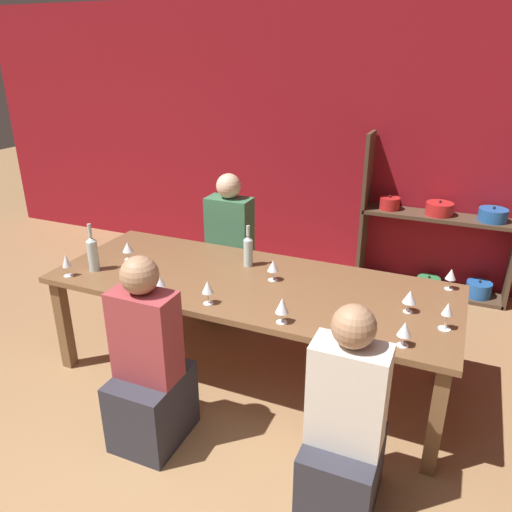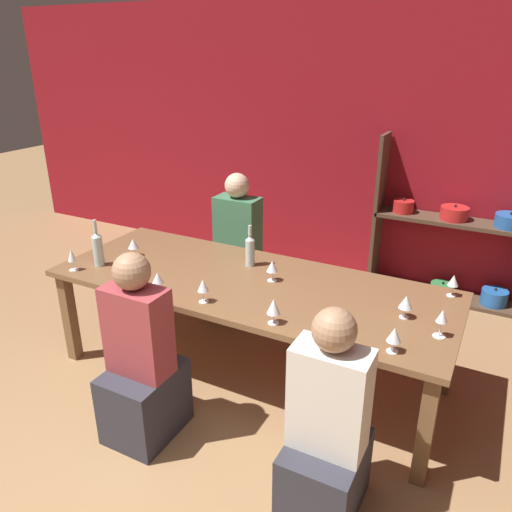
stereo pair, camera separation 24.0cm
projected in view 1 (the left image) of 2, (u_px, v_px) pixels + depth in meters
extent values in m
cube|color=maroon|center=(338.00, 143.00, 4.98)|extent=(8.80, 0.06, 2.70)
cube|color=#4C3828|center=(365.00, 210.00, 4.91)|extent=(0.04, 0.30, 1.51)
cube|color=#4C3828|center=(427.00, 289.00, 4.94)|extent=(1.37, 0.30, 0.04)
cylinder|color=#338447|center=(428.00, 283.00, 4.92)|extent=(0.22, 0.22, 0.10)
sphere|color=black|center=(429.00, 277.00, 4.89)|extent=(0.02, 0.02, 0.02)
cylinder|color=#235BAD|center=(479.00, 289.00, 4.74)|extent=(0.23, 0.23, 0.14)
sphere|color=black|center=(480.00, 281.00, 4.71)|extent=(0.02, 0.02, 0.02)
cube|color=#4C3828|center=(438.00, 217.00, 4.65)|extent=(1.37, 0.30, 0.04)
cylinder|color=red|center=(389.00, 203.00, 4.79)|extent=(0.19, 0.19, 0.12)
sphere|color=black|center=(390.00, 196.00, 4.76)|extent=(0.02, 0.02, 0.02)
cylinder|color=red|center=(439.00, 209.00, 4.62)|extent=(0.25, 0.25, 0.12)
sphere|color=black|center=(440.00, 201.00, 4.59)|extent=(0.02, 0.02, 0.02)
cylinder|color=#235BAD|center=(493.00, 215.00, 4.46)|extent=(0.25, 0.25, 0.11)
sphere|color=black|center=(494.00, 208.00, 4.43)|extent=(0.02, 0.02, 0.02)
cube|color=brown|center=(250.00, 284.00, 3.41)|extent=(2.76, 1.05, 0.04)
cube|color=brown|center=(64.00, 324.00, 3.66)|extent=(0.08, 0.08, 0.71)
cube|color=brown|center=(436.00, 421.00, 2.71)|extent=(0.08, 0.08, 0.71)
cube|color=brown|center=(137.00, 277.00, 4.41)|extent=(0.08, 0.08, 0.71)
cube|color=brown|center=(447.00, 339.00, 3.46)|extent=(0.08, 0.08, 0.71)
cylinder|color=#B2C6C1|center=(248.00, 253.00, 3.62)|extent=(0.07, 0.07, 0.20)
cone|color=#B2C6C1|center=(248.00, 238.00, 3.57)|extent=(0.07, 0.07, 0.03)
cylinder|color=#B2C6C1|center=(248.00, 231.00, 3.55)|extent=(0.03, 0.03, 0.08)
cylinder|color=#B2C6C1|center=(93.00, 256.00, 3.54)|extent=(0.07, 0.07, 0.22)
cone|color=#B2C6C1|center=(91.00, 239.00, 3.49)|extent=(0.07, 0.07, 0.03)
cylinder|color=#B2C6C1|center=(90.00, 230.00, 3.46)|extent=(0.03, 0.03, 0.09)
cylinder|color=white|center=(161.00, 296.00, 3.20)|extent=(0.06, 0.06, 0.00)
cylinder|color=white|center=(161.00, 291.00, 3.18)|extent=(0.01, 0.01, 0.07)
cone|color=white|center=(160.00, 281.00, 3.16)|extent=(0.07, 0.07, 0.07)
cylinder|color=white|center=(444.00, 329.00, 2.83)|extent=(0.07, 0.07, 0.00)
cylinder|color=white|center=(446.00, 322.00, 2.81)|extent=(0.01, 0.01, 0.09)
cone|color=white|center=(448.00, 309.00, 2.78)|extent=(0.06, 0.06, 0.07)
cylinder|color=maroon|center=(447.00, 312.00, 2.79)|extent=(0.03, 0.03, 0.03)
cylinder|color=white|center=(449.00, 289.00, 3.30)|extent=(0.06, 0.06, 0.00)
cylinder|color=white|center=(449.00, 284.00, 3.28)|extent=(0.01, 0.01, 0.07)
cone|color=white|center=(451.00, 274.00, 3.25)|extent=(0.07, 0.07, 0.07)
cylinder|color=white|center=(408.00, 312.00, 3.01)|extent=(0.06, 0.06, 0.00)
cylinder|color=white|center=(408.00, 307.00, 3.00)|extent=(0.01, 0.01, 0.06)
cone|color=white|center=(410.00, 297.00, 2.97)|extent=(0.08, 0.08, 0.08)
cylinder|color=white|center=(208.00, 303.00, 3.11)|extent=(0.06, 0.06, 0.00)
cylinder|color=white|center=(208.00, 298.00, 3.09)|extent=(0.01, 0.01, 0.07)
cone|color=white|center=(208.00, 287.00, 3.07)|extent=(0.07, 0.07, 0.08)
cylinder|color=maroon|center=(208.00, 290.00, 3.07)|extent=(0.04, 0.04, 0.03)
cylinder|color=white|center=(402.00, 345.00, 2.67)|extent=(0.06, 0.06, 0.00)
cylinder|color=white|center=(403.00, 340.00, 2.66)|extent=(0.01, 0.01, 0.06)
cone|color=white|center=(405.00, 329.00, 2.63)|extent=(0.08, 0.08, 0.08)
cylinder|color=white|center=(282.00, 322.00, 2.90)|extent=(0.07, 0.07, 0.00)
cylinder|color=white|center=(282.00, 317.00, 2.88)|extent=(0.01, 0.01, 0.06)
cone|color=white|center=(282.00, 305.00, 2.85)|extent=(0.08, 0.08, 0.09)
cylinder|color=maroon|center=(282.00, 309.00, 2.86)|extent=(0.04, 0.04, 0.04)
cylinder|color=white|center=(273.00, 280.00, 3.42)|extent=(0.06, 0.06, 0.00)
cylinder|color=white|center=(273.00, 275.00, 3.41)|extent=(0.01, 0.01, 0.07)
cone|color=white|center=(273.00, 266.00, 3.38)|extent=(0.08, 0.08, 0.08)
cylinder|color=beige|center=(273.00, 268.00, 3.39)|extent=(0.04, 0.04, 0.03)
cylinder|color=white|center=(129.00, 259.00, 3.76)|extent=(0.07, 0.07, 0.00)
cylinder|color=white|center=(129.00, 255.00, 3.74)|extent=(0.01, 0.01, 0.06)
cone|color=white|center=(128.00, 247.00, 3.72)|extent=(0.08, 0.08, 0.07)
cylinder|color=beige|center=(128.00, 249.00, 3.72)|extent=(0.05, 0.05, 0.03)
cylinder|color=white|center=(69.00, 276.00, 3.49)|extent=(0.06, 0.06, 0.00)
cylinder|color=white|center=(68.00, 271.00, 3.47)|extent=(0.01, 0.01, 0.07)
cone|color=white|center=(66.00, 261.00, 3.44)|extent=(0.06, 0.06, 0.09)
cube|color=#2D2D38|center=(341.00, 470.00, 2.59)|extent=(0.37, 0.46, 0.40)
cube|color=silver|center=(348.00, 395.00, 2.40)|extent=(0.37, 0.20, 0.56)
sphere|color=#9E7556|center=(354.00, 326.00, 2.26)|extent=(0.21, 0.21, 0.21)
cube|color=#2D2D38|center=(231.00, 285.00, 4.55)|extent=(0.39, 0.48, 0.45)
cube|color=#3D7551|center=(230.00, 231.00, 4.34)|extent=(0.39, 0.21, 0.60)
sphere|color=beige|center=(229.00, 186.00, 4.19)|extent=(0.21, 0.21, 0.21)
cube|color=#2D2D38|center=(152.00, 406.00, 3.01)|extent=(0.37, 0.47, 0.45)
cube|color=#99383D|center=(145.00, 335.00, 2.82)|extent=(0.37, 0.21, 0.54)
sphere|color=#9E7556|center=(139.00, 275.00, 2.68)|extent=(0.21, 0.21, 0.21)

